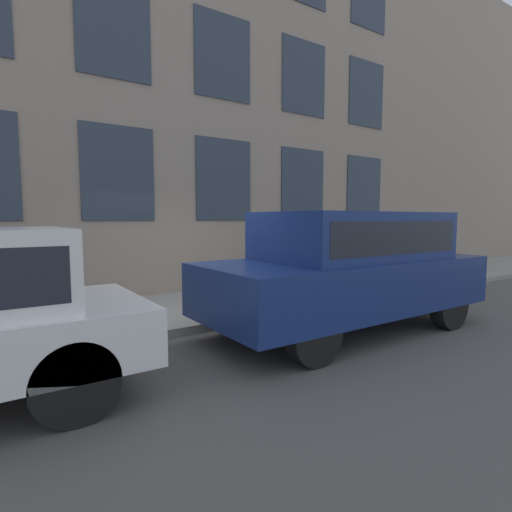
% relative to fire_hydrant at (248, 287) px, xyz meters
% --- Properties ---
extents(ground_plane, '(80.00, 80.00, 0.00)m').
position_rel_fire_hydrant_xyz_m(ground_plane, '(-0.66, 0.52, -0.53)').
color(ground_plane, '#514F4C').
extents(sidewalk, '(2.90, 60.00, 0.14)m').
position_rel_fire_hydrant_xyz_m(sidewalk, '(0.78, 0.52, -0.46)').
color(sidewalk, gray).
rests_on(sidewalk, ground_plane).
extents(building_facade, '(0.33, 40.00, 10.75)m').
position_rel_fire_hydrant_xyz_m(building_facade, '(2.38, 0.52, 4.85)').
color(building_facade, gray).
rests_on(building_facade, ground_plane).
extents(fire_hydrant, '(0.36, 0.47, 0.76)m').
position_rel_fire_hydrant_xyz_m(fire_hydrant, '(0.00, 0.00, 0.00)').
color(fire_hydrant, gold).
rests_on(fire_hydrant, sidewalk).
extents(person, '(0.38, 0.25, 1.58)m').
position_rel_fire_hydrant_xyz_m(person, '(0.49, -0.69, 0.56)').
color(person, '#232328').
rests_on(person, sidewalk).
extents(parked_truck_navy_near, '(2.03, 4.89, 1.94)m').
position_rel_fire_hydrant_xyz_m(parked_truck_navy_near, '(-1.86, -0.76, 0.58)').
color(parked_truck_navy_near, black).
rests_on(parked_truck_navy_near, ground_plane).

